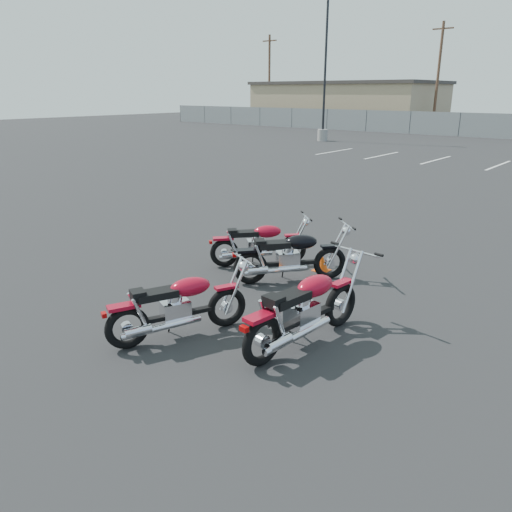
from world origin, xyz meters
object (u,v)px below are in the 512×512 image
Objects in this scene: motorcycle_third_red at (178,306)px; motorcycle_rear_red at (305,309)px; motorcycle_front_red at (259,243)px; motorcycle_second_black at (290,256)px.

motorcycle_third_red is 1.77m from motorcycle_rear_red.
motorcycle_front_red is 1.08m from motorcycle_second_black.
motorcycle_second_black is at bearing 130.80° from motorcycle_rear_red.
motorcycle_front_red is 3.38m from motorcycle_rear_red.
motorcycle_rear_red is at bearing -39.65° from motorcycle_front_red.
motorcycle_third_red is 0.89× the size of motorcycle_rear_red.
motorcycle_front_red is 0.75× the size of motorcycle_rear_red.
motorcycle_third_red reaches higher than motorcycle_front_red.
motorcycle_second_black is 2.41m from motorcycle_rear_red.
motorcycle_rear_red is (1.48, 0.97, 0.05)m from motorcycle_third_red.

